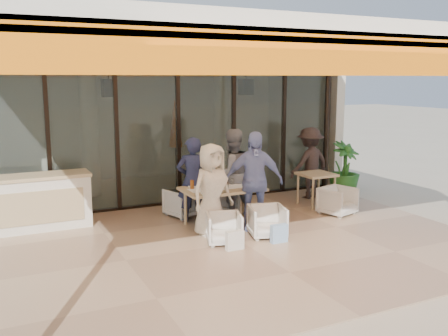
% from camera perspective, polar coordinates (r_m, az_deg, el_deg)
% --- Properties ---
extents(ground, '(70.00, 70.00, 0.00)m').
position_cam_1_polar(ground, '(8.58, 2.02, -8.60)').
color(ground, '#C6B293').
rests_on(ground, ground).
extents(terrace_floor, '(8.00, 6.00, 0.01)m').
position_cam_1_polar(terrace_floor, '(8.58, 2.02, -8.57)').
color(terrace_floor, tan).
rests_on(terrace_floor, ground).
extents(terrace_structure, '(8.00, 6.00, 3.40)m').
position_cam_1_polar(terrace_structure, '(7.91, 3.09, 13.70)').
color(terrace_structure, silver).
rests_on(terrace_structure, ground).
extents(glass_storefront, '(8.08, 0.10, 3.20)m').
position_cam_1_polar(glass_storefront, '(10.93, -5.26, 4.04)').
color(glass_storefront, '#9EADA3').
rests_on(glass_storefront, ground).
extents(interior_block, '(9.05, 3.62, 3.52)m').
position_cam_1_polar(interior_block, '(13.08, -8.85, 7.74)').
color(interior_block, silver).
rests_on(interior_block, ground).
extents(host_counter, '(1.85, 0.65, 1.04)m').
position_cam_1_polar(host_counter, '(9.78, -20.40, -3.66)').
color(host_counter, silver).
rests_on(host_counter, ground).
extents(dining_table, '(1.50, 0.90, 0.93)m').
position_cam_1_polar(dining_table, '(9.37, -0.24, -2.62)').
color(dining_table, tan).
rests_on(dining_table, ground).
extents(chair_far_left, '(0.77, 0.75, 0.64)m').
position_cam_1_polar(chair_far_left, '(10.14, -4.66, -3.78)').
color(chair_far_left, silver).
rests_on(chair_far_left, ground).
extents(chair_far_right, '(0.83, 0.80, 0.70)m').
position_cam_1_polar(chair_far_right, '(10.45, -0.35, -3.16)').
color(chair_far_right, silver).
rests_on(chair_far_right, ground).
extents(chair_near_left, '(0.71, 0.68, 0.59)m').
position_cam_1_polar(chair_near_left, '(8.46, 0.01, -6.78)').
color(chair_near_left, silver).
rests_on(chair_near_left, ground).
extents(chair_near_right, '(0.74, 0.71, 0.63)m').
position_cam_1_polar(chair_near_right, '(8.84, 4.95, -5.95)').
color(chair_near_right, silver).
rests_on(chair_near_right, ground).
extents(diner_navy, '(0.68, 0.52, 1.68)m').
position_cam_1_polar(diner_navy, '(9.57, -3.62, -1.43)').
color(diner_navy, '#1B223B').
rests_on(diner_navy, ground).
extents(diner_grey, '(0.89, 0.70, 1.79)m').
position_cam_1_polar(diner_grey, '(9.90, 0.88, -0.68)').
color(diner_grey, slate).
rests_on(diner_grey, ground).
extents(diner_cream, '(0.91, 0.70, 1.66)m').
position_cam_1_polar(diner_cream, '(8.76, -1.41, -2.56)').
color(diner_cream, beige).
rests_on(diner_cream, ground).
extents(diner_periwinkle, '(1.16, 0.79, 1.83)m').
position_cam_1_polar(diner_periwinkle, '(9.11, 3.41, -1.52)').
color(diner_periwinkle, '#7B88CD').
rests_on(diner_periwinkle, ground).
extents(tote_bag_cream, '(0.30, 0.10, 0.34)m').
position_cam_1_polar(tote_bag_cream, '(8.16, 1.24, -8.35)').
color(tote_bag_cream, silver).
rests_on(tote_bag_cream, ground).
extents(tote_bag_blue, '(0.30, 0.10, 0.34)m').
position_cam_1_polar(tote_bag_blue, '(8.55, 6.31, -7.53)').
color(tote_bag_blue, '#99BFD8').
rests_on(tote_bag_blue, ground).
extents(side_table, '(0.70, 0.70, 0.74)m').
position_cam_1_polar(side_table, '(10.98, 10.51, -1.14)').
color(side_table, tan).
rests_on(side_table, ground).
extents(side_chair, '(0.77, 0.74, 0.64)m').
position_cam_1_polar(side_chair, '(10.47, 12.87, -3.56)').
color(side_chair, silver).
rests_on(side_chair, ground).
extents(standing_woman, '(1.16, 0.78, 1.67)m').
position_cam_1_polar(standing_woman, '(11.69, 9.76, 0.55)').
color(standing_woman, black).
rests_on(standing_woman, ground).
extents(potted_palm, '(0.87, 0.87, 1.29)m').
position_cam_1_polar(potted_palm, '(12.22, 13.59, -0.07)').
color(potted_palm, '#1E5919').
rests_on(potted_palm, ground).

